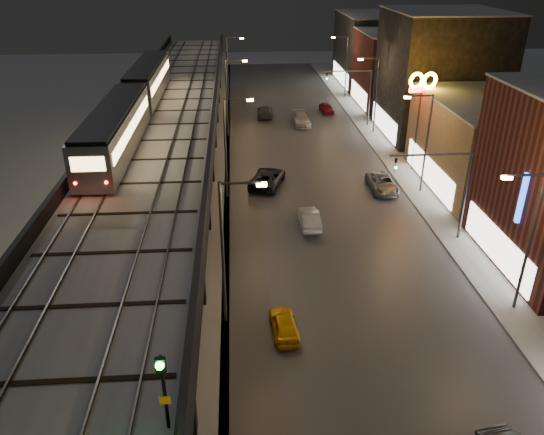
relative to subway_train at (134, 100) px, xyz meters
name	(u,v)px	position (x,y,z in m)	size (l,w,h in m)	color
road_surface	(312,178)	(16.00, 1.14, -8.20)	(17.00, 120.00, 0.06)	#46474D
sidewalk_right	(412,175)	(26.00, 1.14, -8.16)	(4.00, 120.00, 0.14)	#9FA1A8
under_viaduct_pavement	(172,182)	(2.50, 1.14, -8.20)	(11.00, 120.00, 0.06)	#9FA1A8
elevated_viaduct	(163,136)	(2.50, -2.01, -2.61)	(9.00, 100.00, 6.30)	black
viaduct_trackbed	(163,127)	(2.49, -1.89, -1.84)	(8.40, 100.00, 0.32)	#B2B7C1
viaduct_parapet_streetside	(213,120)	(6.85, -1.86, -1.38)	(0.30, 100.00, 1.10)	black
viaduct_parapet_far	(110,122)	(-1.85, -1.86, -1.38)	(0.30, 100.00, 1.10)	black
building_c	(497,144)	(32.49, -1.86, -4.15)	(12.20, 15.20, 8.16)	#8D6F4C
building_d	(440,75)	(32.49, 14.14, -1.15)	(12.20, 13.20, 14.16)	black
building_e	(403,69)	(32.49, 28.14, -3.15)	(12.20, 12.20, 10.16)	#54251D
building_f	(378,50)	(32.49, 42.14, -2.65)	(12.20, 16.20, 11.16)	#26262A
streetlight_left_1	(227,245)	(8.07, -20.86, -2.99)	(2.57, 0.28, 9.00)	#38383A
streetlight_right_1	(527,234)	(25.23, -20.86, -2.99)	(2.56, 0.28, 9.00)	#38383A
streetlight_left_2	(228,142)	(8.07, -2.86, -2.99)	(2.57, 0.28, 9.00)	#38383A
streetlight_right_2	(424,137)	(25.23, -2.86, -2.99)	(2.56, 0.28, 9.00)	#38383A
streetlight_left_3	(229,93)	(8.07, 15.14, -2.99)	(2.57, 0.28, 9.00)	#38383A
streetlight_right_3	(374,90)	(25.23, 15.14, -2.99)	(2.56, 0.28, 9.00)	#38383A
streetlight_left_4	(229,64)	(8.07, 33.14, -2.99)	(2.57, 0.28, 9.00)	#38383A
streetlight_right_4	(345,62)	(25.23, 33.14, -2.99)	(2.56, 0.28, 9.00)	#38383A
traffic_light_rig_a	(451,185)	(24.34, -11.86, -3.73)	(6.10, 0.34, 7.00)	#38383A
traffic_light_rig_b	(361,91)	(24.34, 18.14, -3.73)	(6.10, 0.34, 7.00)	#38383A
subway_train	(134,100)	(0.00, 0.00, 0.00)	(2.71, 33.35, 3.24)	gray
rail_signal	(162,380)	(6.40, -34.72, 0.39)	(0.33, 0.42, 2.82)	black
car_taxi	(284,325)	(11.15, -22.25, -7.62)	(1.44, 3.57, 1.22)	#DFA20D
car_near_white	(309,219)	(14.35, -9.04, -7.54)	(1.46, 4.20, 1.38)	silver
car_mid_silver	(267,178)	(11.55, -0.49, -7.46)	(2.56, 5.55, 1.54)	black
car_mid_dark	(265,112)	(12.71, 23.12, -7.52)	(1.97, 4.86, 1.41)	#4B4C51
car_onc_dark	(382,184)	(22.03, -2.37, -7.55)	(2.26, 4.89, 1.36)	gray
car_onc_white	(301,120)	(17.06, 18.97, -7.50)	(2.03, 5.00, 1.45)	silver
car_onc_red	(326,109)	(21.25, 24.48, -7.59)	(1.51, 3.77, 1.28)	maroon
sign_mcdonalds	(422,92)	(26.50, 2.73, -0.34)	(2.90, 0.75, 9.75)	#38383A
sign_carwash	(530,208)	(27.00, -17.72, -2.88)	(1.47, 0.35, 7.65)	#38383A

